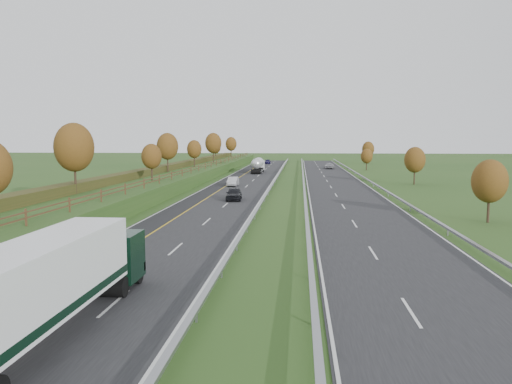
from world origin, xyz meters
TOP-DOWN VIEW (x-y plane):
  - ground at (8.00, 55.00)m, footprint 400.00×400.00m
  - near_carriageway at (0.00, 60.00)m, footprint 10.50×200.00m
  - far_carriageway at (16.50, 60.00)m, footprint 10.50×200.00m
  - hard_shoulder at (-3.75, 60.00)m, footprint 3.00×200.00m
  - lane_markings at (6.40, 59.88)m, footprint 26.75×200.00m
  - embankment_left at (-13.00, 60.00)m, footprint 12.00×200.00m
  - hedge_left at (-15.00, 60.00)m, footprint 2.20×180.00m
  - fence_left at (-8.50, 59.59)m, footprint 0.12×189.06m
  - median_barrier_near at (5.70, 60.00)m, footprint 0.32×200.00m
  - median_barrier_far at (10.80, 60.00)m, footprint 0.32×200.00m
  - outer_barrier_far at (22.30, 60.00)m, footprint 0.32×200.00m
  - trees_left at (-12.64, 56.63)m, footprint 6.64×164.30m
  - trees_far at (29.80, 89.21)m, footprint 8.45×118.60m
  - box_lorry at (0.40, -5.64)m, footprint 2.58×16.28m
  - road_tanker at (0.28, 92.97)m, footprint 2.40×11.22m
  - car_dark_near at (1.63, 40.02)m, footprint 2.32×4.98m
  - car_silver_mid at (-1.11, 59.43)m, footprint 1.65×4.63m
  - car_small_far at (-0.13, 134.73)m, footprint 2.10×4.60m
  - car_oncoming at (17.88, 109.95)m, footprint 2.70×5.48m

SIDE VIEW (x-z plane):
  - ground at x=8.00m, z-range 0.00..0.00m
  - near_carriageway at x=0.00m, z-range 0.00..0.04m
  - far_carriageway at x=16.50m, z-range 0.00..0.04m
  - hard_shoulder at x=-3.75m, z-range 0.00..0.04m
  - lane_markings at x=6.40m, z-range 0.04..0.05m
  - median_barrier_near at x=5.70m, z-range 0.26..0.97m
  - median_barrier_far at x=10.80m, z-range 0.26..0.97m
  - outer_barrier_far at x=22.30m, z-range 0.26..0.97m
  - car_small_far at x=-0.13m, z-range 0.04..1.34m
  - car_oncoming at x=17.88m, z-range 0.04..1.54m
  - car_silver_mid at x=-1.11m, z-range 0.04..1.56m
  - car_dark_near at x=1.63m, z-range 0.04..1.69m
  - embankment_left at x=-13.00m, z-range 0.00..2.00m
  - road_tanker at x=0.28m, z-range 0.13..3.59m
  - box_lorry at x=0.40m, z-range 0.30..4.36m
  - hedge_left at x=-15.00m, z-range 2.00..3.10m
  - fence_left at x=-8.50m, z-range 2.13..3.33m
  - trees_far at x=29.80m, z-range 0.69..7.81m
  - trees_left at x=-12.64m, z-range 2.53..10.20m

